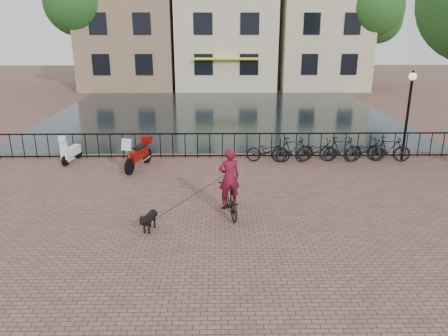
{
  "coord_description": "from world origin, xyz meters",
  "views": [
    {
      "loc": [
        -0.17,
        -9.02,
        5.18
      ],
      "look_at": [
        0.0,
        3.0,
        1.2
      ],
      "focal_mm": 35.0,
      "sensor_mm": 36.0,
      "label": 1
    }
  ],
  "objects_px": {
    "scooter": "(71,147)",
    "dog": "(149,220)",
    "motorcycle": "(138,151)",
    "lamp_post": "(409,101)",
    "cyclist": "(229,187)"
  },
  "relations": [
    {
      "from": "motorcycle",
      "to": "scooter",
      "type": "relative_size",
      "value": 1.45
    },
    {
      "from": "cyclist",
      "to": "dog",
      "type": "relative_size",
      "value": 2.59
    },
    {
      "from": "scooter",
      "to": "cyclist",
      "type": "bearing_deg",
      "value": -29.41
    },
    {
      "from": "cyclist",
      "to": "scooter",
      "type": "relative_size",
      "value": 1.68
    },
    {
      "from": "motorcycle",
      "to": "dog",
      "type": "bearing_deg",
      "value": -60.95
    },
    {
      "from": "lamp_post",
      "to": "dog",
      "type": "bearing_deg",
      "value": -146.05
    },
    {
      "from": "lamp_post",
      "to": "dog",
      "type": "height_order",
      "value": "lamp_post"
    },
    {
      "from": "cyclist",
      "to": "dog",
      "type": "height_order",
      "value": "cyclist"
    },
    {
      "from": "dog",
      "to": "motorcycle",
      "type": "bearing_deg",
      "value": 117.09
    },
    {
      "from": "scooter",
      "to": "dog",
      "type": "bearing_deg",
      "value": -46.05
    },
    {
      "from": "cyclist",
      "to": "motorcycle",
      "type": "distance_m",
      "value": 5.41
    },
    {
      "from": "motorcycle",
      "to": "lamp_post",
      "type": "bearing_deg",
      "value": 21.72
    },
    {
      "from": "lamp_post",
      "to": "cyclist",
      "type": "relative_size",
      "value": 1.5
    },
    {
      "from": "motorcycle",
      "to": "scooter",
      "type": "height_order",
      "value": "motorcycle"
    },
    {
      "from": "motorcycle",
      "to": "scooter",
      "type": "distance_m",
      "value": 2.9
    }
  ]
}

